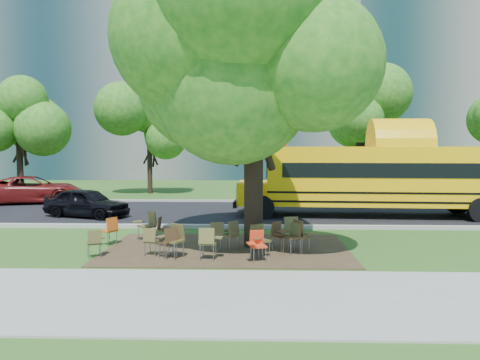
{
  "coord_description": "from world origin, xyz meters",
  "views": [
    {
      "loc": [
        1.8,
        -14.0,
        2.98
      ],
      "look_at": [
        1.23,
        3.74,
        1.74
      ],
      "focal_mm": 35.0,
      "sensor_mm": 36.0,
      "label": 1
    }
  ],
  "objects_px": {
    "chair_9": "(148,223)",
    "chair_6": "(294,233)",
    "chair_8": "(110,228)",
    "bg_car_red": "(33,190)",
    "chair_11": "(231,232)",
    "chair_13": "(291,228)",
    "chair_15": "(258,237)",
    "chair_3": "(174,237)",
    "chair_5": "(257,243)",
    "chair_7": "(300,234)",
    "chair_0": "(95,240)",
    "chair_14": "(218,233)",
    "main_tree": "(254,61)",
    "black_car": "(87,203)",
    "chair_2": "(169,239)",
    "chair_4": "(209,240)",
    "chair_10": "(163,227)",
    "chair_1": "(152,239)",
    "school_bus": "(395,177)",
    "chair_12": "(279,233)"
  },
  "relations": [
    {
      "from": "chair_4",
      "to": "chair_8",
      "type": "xyz_separation_m",
      "value": [
        -3.19,
        1.86,
        -0.02
      ]
    },
    {
      "from": "chair_3",
      "to": "chair_4",
      "type": "distance_m",
      "value": 0.98
    },
    {
      "from": "chair_0",
      "to": "chair_7",
      "type": "relative_size",
      "value": 0.89
    },
    {
      "from": "chair_11",
      "to": "chair_13",
      "type": "distance_m",
      "value": 1.86
    },
    {
      "from": "main_tree",
      "to": "chair_15",
      "type": "distance_m",
      "value": 5.1
    },
    {
      "from": "chair_9",
      "to": "chair_13",
      "type": "xyz_separation_m",
      "value": [
        4.46,
        -0.7,
        -0.01
      ]
    },
    {
      "from": "chair_8",
      "to": "bg_car_red",
      "type": "distance_m",
      "value": 12.73
    },
    {
      "from": "chair_0",
      "to": "black_car",
      "type": "xyz_separation_m",
      "value": [
        -2.84,
        7.18,
        0.15
      ]
    },
    {
      "from": "chair_5",
      "to": "chair_10",
      "type": "relative_size",
      "value": 0.99
    },
    {
      "from": "chair_0",
      "to": "chair_12",
      "type": "height_order",
      "value": "chair_12"
    },
    {
      "from": "main_tree",
      "to": "black_car",
      "type": "bearing_deg",
      "value": 141.22
    },
    {
      "from": "chair_15",
      "to": "bg_car_red",
      "type": "relative_size",
      "value": 0.17
    },
    {
      "from": "chair_0",
      "to": "chair_6",
      "type": "distance_m",
      "value": 5.42
    },
    {
      "from": "chair_10",
      "to": "chair_15",
      "type": "height_order",
      "value": "chair_15"
    },
    {
      "from": "chair_13",
      "to": "chair_15",
      "type": "xyz_separation_m",
      "value": [
        -0.97,
        -1.36,
        -0.02
      ]
    },
    {
      "from": "school_bus",
      "to": "chair_2",
      "type": "distance_m",
      "value": 11.38
    },
    {
      "from": "chair_5",
      "to": "chair_14",
      "type": "relative_size",
      "value": 0.96
    },
    {
      "from": "chair_8",
      "to": "chair_13",
      "type": "distance_m",
      "value": 5.47
    },
    {
      "from": "chair_1",
      "to": "black_car",
      "type": "xyz_separation_m",
      "value": [
        -4.35,
        6.97,
        0.14
      ]
    },
    {
      "from": "chair_8",
      "to": "bg_car_red",
      "type": "height_order",
      "value": "bg_car_red"
    },
    {
      "from": "chair_0",
      "to": "chair_9",
      "type": "xyz_separation_m",
      "value": [
        0.91,
        2.26,
        0.11
      ]
    },
    {
      "from": "chair_3",
      "to": "chair_10",
      "type": "height_order",
      "value": "chair_3"
    },
    {
      "from": "chair_0",
      "to": "black_car",
      "type": "height_order",
      "value": "black_car"
    },
    {
      "from": "chair_4",
      "to": "chair_7",
      "type": "xyz_separation_m",
      "value": [
        2.48,
        0.94,
        -0.01
      ]
    },
    {
      "from": "chair_1",
      "to": "chair_6",
      "type": "height_order",
      "value": "chair_6"
    },
    {
      "from": "chair_9",
      "to": "chair_15",
      "type": "xyz_separation_m",
      "value": [
        3.48,
        -2.05,
        -0.04
      ]
    },
    {
      "from": "chair_2",
      "to": "chair_4",
      "type": "bearing_deg",
      "value": -55.94
    },
    {
      "from": "chair_5",
      "to": "chair_7",
      "type": "xyz_separation_m",
      "value": [
        1.21,
        0.99,
        0.04
      ]
    },
    {
      "from": "chair_11",
      "to": "black_car",
      "type": "distance_m",
      "value": 8.97
    },
    {
      "from": "chair_2",
      "to": "chair_12",
      "type": "bearing_deg",
      "value": -27.86
    },
    {
      "from": "chair_1",
      "to": "chair_14",
      "type": "xyz_separation_m",
      "value": [
        1.72,
        0.79,
        0.03
      ]
    },
    {
      "from": "chair_3",
      "to": "chair_6",
      "type": "relative_size",
      "value": 0.97
    },
    {
      "from": "chair_3",
      "to": "chair_6",
      "type": "distance_m",
      "value": 3.31
    },
    {
      "from": "chair_0",
      "to": "chair_9",
      "type": "relative_size",
      "value": 0.81
    },
    {
      "from": "chair_14",
      "to": "chair_6",
      "type": "bearing_deg",
      "value": -18.1
    },
    {
      "from": "chair_13",
      "to": "chair_14",
      "type": "xyz_separation_m",
      "value": [
        -2.14,
        -0.56,
        -0.05
      ]
    },
    {
      "from": "chair_0",
      "to": "chair_8",
      "type": "relative_size",
      "value": 0.9
    },
    {
      "from": "main_tree",
      "to": "chair_0",
      "type": "relative_size",
      "value": 11.72
    },
    {
      "from": "chair_9",
      "to": "chair_6",
      "type": "bearing_deg",
      "value": -151.86
    },
    {
      "from": "chair_3",
      "to": "black_car",
      "type": "height_order",
      "value": "black_car"
    },
    {
      "from": "chair_8",
      "to": "chair_0",
      "type": "bearing_deg",
      "value": -143.19
    },
    {
      "from": "chair_3",
      "to": "chair_8",
      "type": "height_order",
      "value": "chair_3"
    },
    {
      "from": "chair_2",
      "to": "chair_15",
      "type": "bearing_deg",
      "value": -40.41
    },
    {
      "from": "chair_2",
      "to": "chair_10",
      "type": "height_order",
      "value": "chair_2"
    },
    {
      "from": "chair_8",
      "to": "chair_11",
      "type": "relative_size",
      "value": 0.98
    },
    {
      "from": "chair_0",
      "to": "bg_car_red",
      "type": "xyz_separation_m",
      "value": [
        -7.49,
        12.01,
        0.25
      ]
    },
    {
      "from": "chair_8",
      "to": "bg_car_red",
      "type": "relative_size",
      "value": 0.16
    },
    {
      "from": "chair_1",
      "to": "chair_15",
      "type": "distance_m",
      "value": 2.89
    },
    {
      "from": "chair_2",
      "to": "chair_6",
      "type": "xyz_separation_m",
      "value": [
        3.37,
        0.68,
        0.06
      ]
    },
    {
      "from": "chair_9",
      "to": "chair_15",
      "type": "distance_m",
      "value": 4.04
    }
  ]
}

